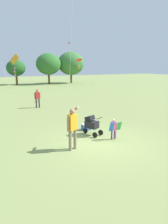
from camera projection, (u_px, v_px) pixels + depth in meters
ground_plane at (100, 143)px, 9.75m from camera, size 120.00×120.00×0.00m
treeline_distant at (20, 64)px, 37.25m from camera, size 24.90×6.55×6.51m
child_with_butterfly_kite at (114, 127)px, 10.11m from camera, size 0.64×0.35×1.02m
person_adult_flyer at (72, 125)px, 8.79m from camera, size 0.58×0.65×1.86m
stroller at (91, 123)px, 10.78m from camera, size 0.80×1.11×1.03m
kite_orange_delta at (79, 60)px, 20.48m from camera, size 1.27×3.89×4.18m
kite_green_novelty at (14, 61)px, 13.70m from camera, size 1.25×1.86×4.28m
person_couple_left at (37, 97)px, 17.61m from camera, size 0.50×0.22×1.55m
cooler_box at (86, 127)px, 11.71m from camera, size 0.45×0.33×0.35m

